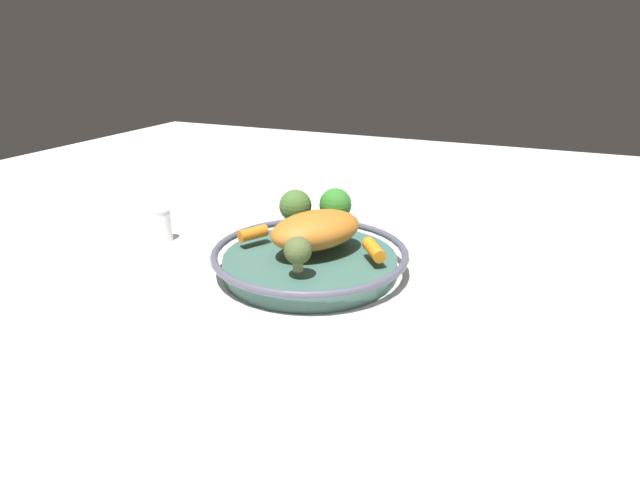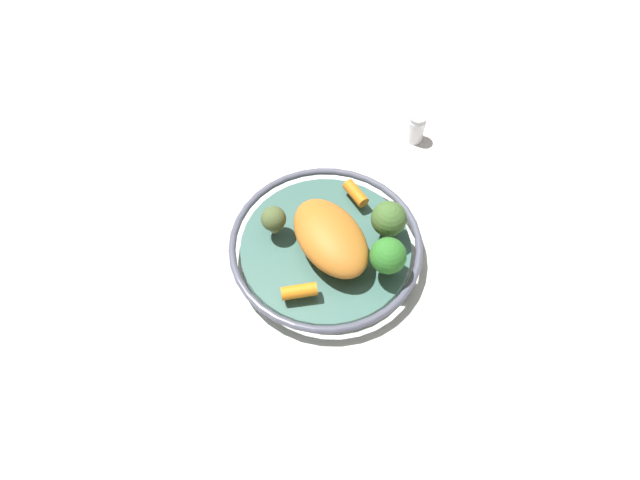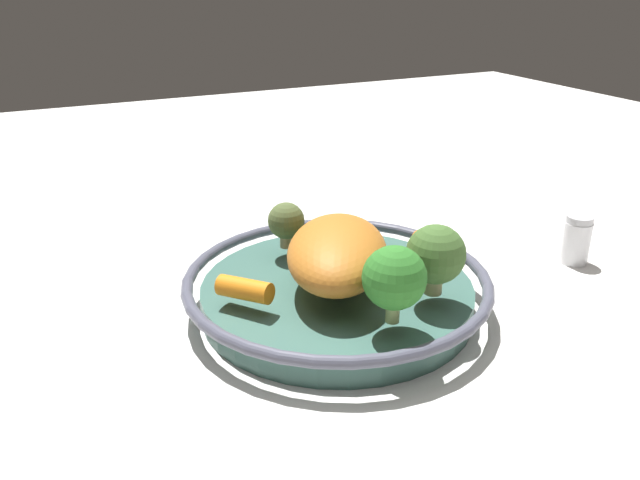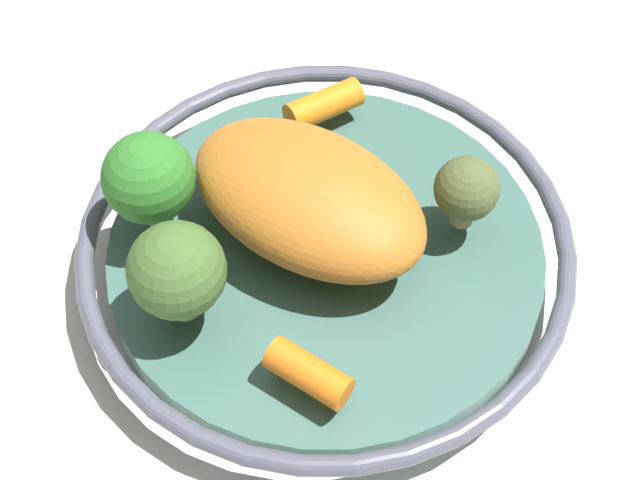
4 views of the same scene
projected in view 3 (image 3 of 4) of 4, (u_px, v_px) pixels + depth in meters
name	position (u px, v px, depth m)	size (l,w,h in m)	color
ground_plane	(337.00, 309.00, 0.71)	(2.57, 2.57, 0.00)	silver
serving_bowl	(337.00, 290.00, 0.70)	(0.33, 0.33, 0.04)	#3D665B
roast_chicken_piece	(337.00, 253.00, 0.67)	(0.17, 0.10, 0.06)	#BC6D24
baby_carrot_left	(422.00, 246.00, 0.73)	(0.02, 0.02, 0.05)	orange
baby_carrot_center	(245.00, 289.00, 0.64)	(0.02, 0.02, 0.06)	orange
broccoli_floret_mid	(436.00, 255.00, 0.64)	(0.06, 0.06, 0.07)	tan
broccoli_floret_large	(286.00, 222.00, 0.75)	(0.04, 0.04, 0.05)	tan
broccoli_floret_small	(393.00, 279.00, 0.58)	(0.06, 0.06, 0.08)	#95AC66
salt_shaker	(576.00, 240.00, 0.81)	(0.03, 0.03, 0.06)	white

